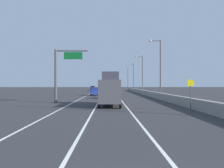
{
  "coord_description": "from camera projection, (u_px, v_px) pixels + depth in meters",
  "views": [
    {
      "loc": [
        -0.56,
        -4.33,
        2.56
      ],
      "look_at": [
        0.05,
        35.54,
        2.62
      ],
      "focal_mm": 38.03,
      "sensor_mm": 36.0,
      "label": 1
    }
  ],
  "objects": [
    {
      "name": "lamp_post_right_third",
      "position": [
        142.0,
        72.0,
        67.64
      ],
      "size": [
        2.14,
        0.44,
        10.68
      ],
      "color": "#4C4C51",
      "rests_on": "ground_plane"
    },
    {
      "name": "lamp_post_right_fifth",
      "position": [
        127.0,
        77.0,
        116.94
      ],
      "size": [
        2.14,
        0.44,
        10.68
      ],
      "color": "#4C4C51",
      "rests_on": "ground_plane"
    },
    {
      "name": "lane_stripe_left",
      "position": [
        89.0,
        95.0,
        59.25
      ],
      "size": [
        0.16,
        130.0,
        0.0
      ],
      "primitive_type": "cube",
      "color": "silver",
      "rests_on": "ground_plane"
    },
    {
      "name": "car_blue_0",
      "position": [
        95.0,
        91.0,
        54.61
      ],
      "size": [
        1.82,
        4.17,
        1.85
      ],
      "color": "#1E389E",
      "rests_on": "ground_plane"
    },
    {
      "name": "car_black_2",
      "position": [
        93.0,
        88.0,
        94.12
      ],
      "size": [
        1.85,
        4.56,
        1.93
      ],
      "color": "black",
      "rests_on": "ground_plane"
    },
    {
      "name": "lamp_post_right_fourth",
      "position": [
        133.0,
        75.0,
        92.29
      ],
      "size": [
        2.14,
        0.44,
        10.68
      ],
      "color": "#4C4C51",
      "rests_on": "ground_plane"
    },
    {
      "name": "car_green_1",
      "position": [
        100.0,
        89.0,
        80.59
      ],
      "size": [
        1.86,
        4.79,
        2.13
      ],
      "color": "#196033",
      "rests_on": "ground_plane"
    },
    {
      "name": "box_truck",
      "position": [
        110.0,
        90.0,
        28.3
      ],
      "size": [
        2.66,
        7.72,
        4.15
      ],
      "color": "#4C4C51",
      "rests_on": "ground_plane"
    },
    {
      "name": "speed_advisory_sign",
      "position": [
        191.0,
        93.0,
        22.84
      ],
      "size": [
        0.6,
        0.11,
        3.0
      ],
      "color": "#4C4C51",
      "rests_on": "ground_plane"
    },
    {
      "name": "ground_plane",
      "position": [
        110.0,
        93.0,
        68.33
      ],
      "size": [
        320.0,
        320.0,
        0.0
      ],
      "primitive_type": "plane",
      "color": "#2D2D30"
    },
    {
      "name": "car_white_3",
      "position": [
        110.0,
        93.0,
        42.94
      ],
      "size": [
        1.8,
        4.25,
        2.05
      ],
      "color": "white",
      "rests_on": "ground_plane"
    },
    {
      "name": "lamp_post_right_second",
      "position": [
        159.0,
        65.0,
        42.98
      ],
      "size": [
        2.14,
        0.44,
        10.68
      ],
      "color": "#4C4C51",
      "rests_on": "ground_plane"
    },
    {
      "name": "overhead_sign_gantry",
      "position": [
        61.0,
        69.0,
        33.44
      ],
      "size": [
        4.68,
        0.36,
        7.5
      ],
      "color": "#47474C",
      "rests_on": "ground_plane"
    },
    {
      "name": "lane_stripe_right",
      "position": [
        117.0,
        95.0,
        59.35
      ],
      "size": [
        0.16,
        130.0,
        0.0
      ],
      "primitive_type": "cube",
      "color": "silver",
      "rests_on": "ground_plane"
    },
    {
      "name": "jersey_barrier_right",
      "position": [
        155.0,
        95.0,
        44.46
      ],
      "size": [
        0.6,
        120.0,
        1.1
      ],
      "primitive_type": "cube",
      "color": "gray",
      "rests_on": "ground_plane"
    },
    {
      "name": "lane_stripe_center",
      "position": [
        103.0,
        95.0,
        59.3
      ],
      "size": [
        0.16,
        130.0,
        0.0
      ],
      "primitive_type": "cube",
      "color": "silver",
      "rests_on": "ground_plane"
    }
  ]
}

